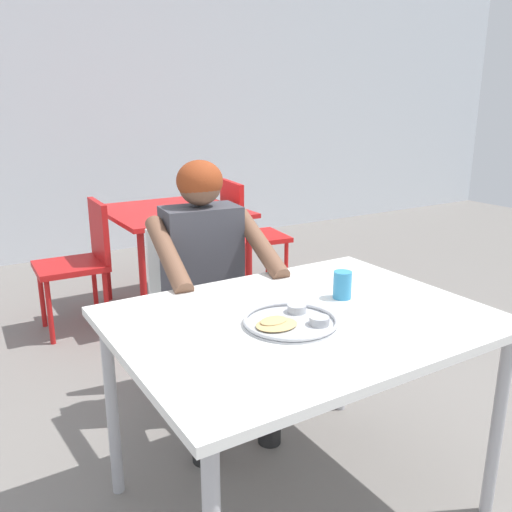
% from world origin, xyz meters
% --- Properties ---
extents(back_wall, '(12.00, 0.12, 3.40)m').
position_xyz_m(back_wall, '(0.00, 3.94, 1.70)').
color(back_wall, silver).
rests_on(back_wall, ground).
extents(table_foreground, '(1.22, 0.93, 0.75)m').
position_xyz_m(table_foreground, '(0.03, 0.05, 0.68)').
color(table_foreground, white).
rests_on(table_foreground, ground).
extents(thali_tray, '(0.31, 0.31, 0.03)m').
position_xyz_m(thali_tray, '(-0.04, 0.01, 0.76)').
color(thali_tray, '#B7BABF').
rests_on(thali_tray, table_foreground).
extents(drinking_cup, '(0.07, 0.07, 0.10)m').
position_xyz_m(drinking_cup, '(0.25, 0.11, 0.80)').
color(drinking_cup, '#338CBF').
rests_on(drinking_cup, table_foreground).
extents(chair_foreground, '(0.44, 0.46, 0.85)m').
position_xyz_m(chair_foreground, '(0.04, 0.96, 0.50)').
color(chair_foreground, silver).
rests_on(chair_foreground, ground).
extents(diner_foreground, '(0.54, 0.58, 1.19)m').
position_xyz_m(diner_foreground, '(0.02, 0.73, 0.72)').
color(diner_foreground, black).
rests_on(diner_foreground, ground).
extents(table_background_red, '(0.88, 0.91, 0.72)m').
position_xyz_m(table_background_red, '(0.45, 2.13, 0.64)').
color(table_background_red, red).
rests_on(table_background_red, ground).
extents(chair_red_left, '(0.44, 0.40, 0.83)m').
position_xyz_m(chair_red_left, '(-0.20, 2.09, 0.49)').
color(chair_red_left, red).
rests_on(chair_red_left, ground).
extents(chair_red_right, '(0.49, 0.47, 0.86)m').
position_xyz_m(chair_red_right, '(1.07, 2.19, 0.49)').
color(chair_red_right, red).
rests_on(chair_red_right, ground).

